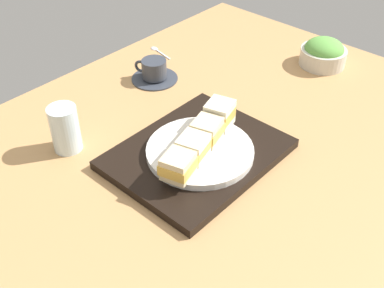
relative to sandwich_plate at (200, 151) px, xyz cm
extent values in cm
cube|color=tan|center=(3.75, 3.77, -4.43)|extent=(140.00, 100.00, 3.00)
cube|color=black|center=(0.55, 1.29, -1.86)|extent=(37.35, 29.63, 2.12)
cylinder|color=silver|center=(0.00, 0.00, 0.00)|extent=(23.82, 23.82, 1.60)
cube|color=beige|center=(-9.56, -2.47, 1.49)|extent=(7.39, 7.09, 1.37)
cube|color=gold|center=(-9.56, -2.47, 3.34)|extent=(7.88, 7.62, 2.33)
cube|color=beige|center=(-9.56, -2.47, 5.19)|extent=(7.39, 7.09, 1.37)
cube|color=#EFE5C1|center=(-3.19, -0.82, 1.57)|extent=(7.39, 7.09, 1.54)
cube|color=gold|center=(-3.19, -0.82, 3.37)|extent=(7.53, 7.27, 2.04)
cube|color=#EFE5C1|center=(-3.19, -0.82, 5.16)|extent=(7.39, 7.09, 1.54)
cube|color=beige|center=(3.19, 0.82, 1.57)|extent=(7.39, 7.09, 1.54)
cube|color=gold|center=(3.19, 0.82, 3.41)|extent=(7.94, 7.62, 2.15)
cube|color=beige|center=(3.19, 0.82, 5.26)|extent=(7.39, 7.09, 1.54)
cube|color=#EFE5C1|center=(9.56, 2.47, 1.67)|extent=(7.39, 7.09, 1.74)
cube|color=gold|center=(9.56, 2.47, 3.82)|extent=(7.41, 7.13, 2.57)
cube|color=#EFE5C1|center=(9.56, 2.47, 5.98)|extent=(7.39, 7.09, 1.74)
cylinder|color=beige|center=(57.22, 2.42, -0.41)|extent=(13.34, 13.34, 5.04)
ellipsoid|color=#5B9E42|center=(57.22, 2.42, 2.11)|extent=(11.35, 11.35, 6.24)
cylinder|color=#333842|center=(18.18, 33.00, -2.53)|extent=(13.03, 13.03, 0.80)
cylinder|color=#333842|center=(18.18, 33.00, 0.45)|extent=(6.95, 6.95, 5.15)
cylinder|color=black|center=(18.18, 33.00, 2.62)|extent=(6.39, 6.39, 0.40)
torus|color=#333842|center=(16.58, 36.75, 0.45)|extent=(2.19, 3.70, 3.68)
cylinder|color=silver|center=(-16.83, 25.70, 2.63)|extent=(6.56, 6.56, 11.12)
cube|color=silver|center=(30.16, 42.05, -2.68)|extent=(2.18, 8.60, 0.50)
ellipsoid|color=silver|center=(31.01, 46.30, -2.53)|extent=(2.51, 3.14, 0.80)
camera|label=1|loc=(-61.97, -53.65, 67.25)|focal=45.00mm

